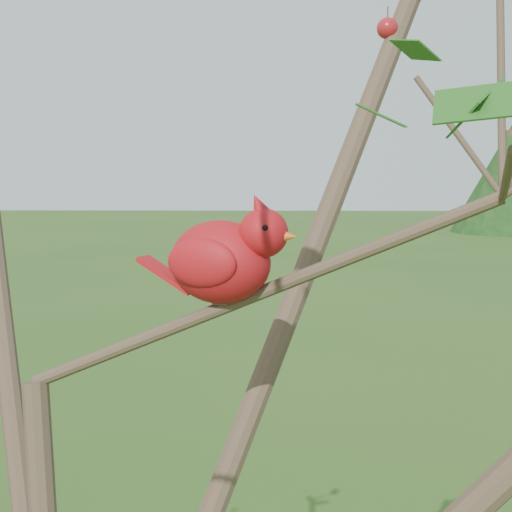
{
  "coord_description": "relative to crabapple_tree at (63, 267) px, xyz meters",
  "views": [
    {
      "loc": [
        0.27,
        -0.92,
        2.24
      ],
      "look_at": [
        0.25,
        0.06,
        2.13
      ],
      "focal_mm": 55.0,
      "sensor_mm": 36.0,
      "label": 1
    }
  ],
  "objects": [
    {
      "name": "cardinal",
      "position": [
        0.18,
        0.1,
        -0.0
      ],
      "size": [
        0.22,
        0.15,
        0.16
      ],
      "rotation": [
        0.0,
        0.0,
        -0.39
      ],
      "color": "#AC130E",
      "rests_on": "ground"
    },
    {
      "name": "crabapple_tree",
      "position": [
        0.0,
        0.0,
        0.0
      ],
      "size": [
        2.35,
        2.05,
        2.95
      ],
      "color": "#463626",
      "rests_on": "ground"
    },
    {
      "name": "distant_trees",
      "position": [
        -2.79,
        24.49,
        -0.47
      ],
      "size": [
        42.06,
        11.22,
        3.81
      ],
      "color": "#463626",
      "rests_on": "ground"
    }
  ]
}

